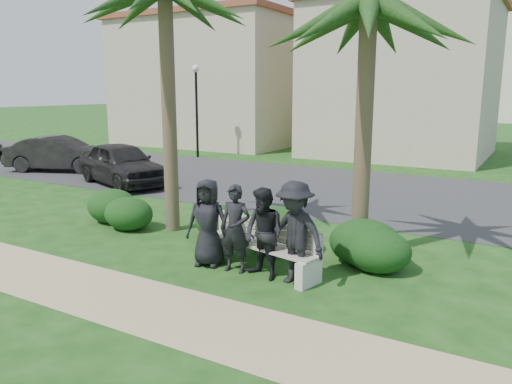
% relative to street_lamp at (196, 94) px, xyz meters
% --- Properties ---
extents(ground, '(160.00, 160.00, 0.00)m').
position_rel_street_lamp_xyz_m(ground, '(9.00, -12.00, -2.94)').
color(ground, '#174012').
rests_on(ground, ground).
extents(footpath, '(30.00, 1.60, 0.01)m').
position_rel_street_lamp_xyz_m(footpath, '(9.00, -13.80, -2.94)').
color(footpath, tan).
rests_on(footpath, ground).
extents(asphalt_street, '(160.00, 8.00, 0.01)m').
position_rel_street_lamp_xyz_m(asphalt_street, '(9.00, -4.00, -2.94)').
color(asphalt_street, '#2D2D30').
rests_on(asphalt_street, ground).
extents(stucco_bldg_left, '(10.40, 8.40, 7.30)m').
position_rel_street_lamp_xyz_m(stucco_bldg_left, '(-3.00, 6.00, 0.72)').
color(stucco_bldg_left, '#B7AD89').
rests_on(stucco_bldg_left, ground).
extents(stucco_bldg_right, '(8.40, 8.40, 7.30)m').
position_rel_street_lamp_xyz_m(stucco_bldg_right, '(8.00, 6.00, 0.72)').
color(stucco_bldg_right, '#B7AD89').
rests_on(stucco_bldg_right, ground).
extents(street_lamp, '(0.36, 0.36, 4.29)m').
position_rel_street_lamp_xyz_m(street_lamp, '(0.00, 0.00, 0.00)').
color(street_lamp, black).
rests_on(street_lamp, ground).
extents(park_bench, '(2.50, 1.04, 0.84)m').
position_rel_street_lamp_xyz_m(park_bench, '(10.06, -11.61, -2.57)').
color(park_bench, '#ADA391').
rests_on(park_bench, ground).
extents(man_a, '(0.88, 0.68, 1.60)m').
position_rel_street_lamp_xyz_m(man_a, '(9.14, -11.88, -2.14)').
color(man_a, black).
rests_on(man_a, ground).
extents(man_b, '(0.61, 0.45, 1.56)m').
position_rel_street_lamp_xyz_m(man_b, '(9.75, -11.91, -2.16)').
color(man_b, black).
rests_on(man_b, ground).
extents(man_c, '(0.89, 0.78, 1.57)m').
position_rel_street_lamp_xyz_m(man_c, '(10.34, -11.94, -2.16)').
color(man_c, black).
rests_on(man_c, ground).
extents(man_d, '(1.21, 0.82, 1.73)m').
position_rel_street_lamp_xyz_m(man_d, '(10.89, -11.89, -2.08)').
color(man_d, black).
rests_on(man_d, ground).
extents(hedge_a, '(1.29, 1.06, 0.84)m').
position_rel_street_lamp_xyz_m(hedge_a, '(5.36, -10.59, -2.52)').
color(hedge_a, '#14340E').
rests_on(hedge_a, ground).
extents(hedge_b, '(1.19, 0.98, 0.78)m').
position_rel_street_lamp_xyz_m(hedge_b, '(6.16, -10.86, -2.56)').
color(hedge_b, '#14340E').
rests_on(hedge_b, ground).
extents(hedge_c, '(1.12, 0.93, 0.73)m').
position_rel_street_lamp_xyz_m(hedge_c, '(8.30, -10.31, -2.58)').
color(hedge_c, '#14340E').
rests_on(hedge_c, ground).
extents(hedge_d, '(1.41, 1.17, 0.92)m').
position_rel_street_lamp_xyz_m(hedge_d, '(9.85, -10.50, -2.48)').
color(hedge_d, '#14340E').
rests_on(hedge_d, ground).
extents(hedge_e, '(1.21, 1.00, 0.79)m').
position_rel_street_lamp_xyz_m(hedge_e, '(11.90, -10.62, -2.55)').
color(hedge_e, '#14340E').
rests_on(hedge_e, ground).
extents(hedge_f, '(1.35, 1.11, 0.88)m').
position_rel_street_lamp_xyz_m(hedge_f, '(11.62, -10.42, -2.50)').
color(hedge_f, '#14340E').
rests_on(hedge_f, ground).
extents(palm_right, '(3.00, 3.00, 5.54)m').
position_rel_street_lamp_xyz_m(palm_right, '(11.36, -10.02, 1.63)').
color(palm_right, brown).
rests_on(palm_right, ground).
extents(car_a, '(4.50, 3.00, 1.42)m').
position_rel_street_lamp_xyz_m(car_a, '(1.98, -6.89, -2.23)').
color(car_a, black).
rests_on(car_a, ground).
extents(car_b, '(4.37, 2.93, 1.36)m').
position_rel_street_lamp_xyz_m(car_b, '(-2.20, -6.03, -2.26)').
color(car_b, black).
rests_on(car_b, ground).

